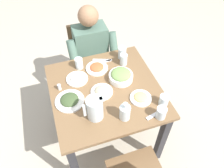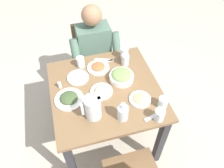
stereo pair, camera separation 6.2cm
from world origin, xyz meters
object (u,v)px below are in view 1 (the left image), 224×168
object	(u,v)px
plate_dolmas	(70,100)
dining_table	(106,99)
chair_near	(90,57)
water_glass_near_left	(79,63)
plate_fries	(141,98)
water_glass_near_right	(161,113)
salt_shaker	(59,87)
plate_yoghurt	(77,78)
salad_bowl	(121,76)
plate_beans	(102,91)
water_glass_by_pitcher	(164,100)
oil_carafe	(125,113)
diner_near	(94,59)
water_glass_far_right	(122,53)
water_pitcher	(95,108)
water_glass_far_left	(124,59)
plate_rice_curry	(97,68)

from	to	relation	value
plate_dolmas	dining_table	bearing A→B (deg)	-173.65
chair_near	water_glass_near_left	bearing A→B (deg)	66.14
chair_near	plate_fries	world-z (taller)	chair_near
water_glass_near_right	salt_shaker	world-z (taller)	water_glass_near_right
plate_yoghurt	chair_near	bearing A→B (deg)	-113.10
salad_bowl	plate_yoghurt	xyz separation A→B (m)	(0.35, -0.12, -0.03)
water_glass_near_left	plate_fries	bearing A→B (deg)	126.72
plate_yoghurt	plate_beans	distance (m)	0.26
water_glass_by_pitcher	oil_carafe	distance (m)	0.32
dining_table	water_glass_near_right	bearing A→B (deg)	128.25
diner_near	salt_shaker	xyz separation A→B (m)	(0.39, 0.41, 0.15)
chair_near	dining_table	bearing A→B (deg)	86.91
water_glass_far_right	water_glass_near_right	distance (m)	0.71
water_glass_by_pitcher	water_glass_near_right	size ratio (longest dim) A/B	0.93
water_glass_near_left	oil_carafe	xyz separation A→B (m)	(-0.19, 0.62, 0.01)
dining_table	water_glass_by_pitcher	size ratio (longest dim) A/B	9.91
chair_near	water_glass_far_right	bearing A→B (deg)	119.07
plate_beans	dining_table	bearing A→B (deg)	-147.22
chair_near	water_glass_near_right	size ratio (longest dim) A/B	8.89
water_pitcher	plate_dolmas	size ratio (longest dim) A/B	0.83
plate_beans	water_glass_far_right	bearing A→B (deg)	-130.94
plate_yoghurt	salt_shaker	size ratio (longest dim) A/B	3.39
water_glass_far_left	water_glass_near_left	bearing A→B (deg)	-12.11
salad_bowl	water_glass_by_pitcher	world-z (taller)	salad_bowl
chair_near	plate_fries	bearing A→B (deg)	101.99
water_glass_far_right	salt_shaker	bearing A→B (deg)	18.56
water_glass_far_right	water_glass_far_left	bearing A→B (deg)	78.01
plate_fries	plate_rice_curry	world-z (taller)	plate_rice_curry
plate_fries	plate_rice_curry	bearing A→B (deg)	-61.81
water_glass_near_left	diner_near	bearing A→B (deg)	-131.33
water_pitcher	plate_yoghurt	size ratio (longest dim) A/B	1.04
plate_yoghurt	water_glass_by_pitcher	size ratio (longest dim) A/B	2.06
water_glass_near_left	salad_bowl	bearing A→B (deg)	139.66
water_glass_far_right	water_glass_far_left	xyz separation A→B (m)	(0.02, 0.09, -0.00)
salad_bowl	plate_dolmas	distance (m)	0.47
plate_dolmas	plate_fries	bearing A→B (deg)	164.17
water_pitcher	water_glass_near_right	distance (m)	0.48
water_glass_near_right	salt_shaker	xyz separation A→B (m)	(0.65, -0.50, -0.02)
oil_carafe	water_glass_near_left	bearing A→B (deg)	-72.73
salad_bowl	plate_beans	xyz separation A→B (m)	(0.20, 0.09, -0.03)
water_glass_by_pitcher	salad_bowl	bearing A→B (deg)	-57.90
diner_near	water_glass_far_left	world-z (taller)	diner_near
chair_near	water_glass_near_right	bearing A→B (deg)	103.32
water_glass_by_pitcher	water_glass_far_left	world-z (taller)	water_glass_far_left
water_pitcher	water_glass_near_left	distance (m)	0.55
plate_fries	water_glass_by_pitcher	size ratio (longest dim) A/B	1.92
water_glass_far_right	plate_yoghurt	bearing A→B (deg)	17.49
chair_near	plate_dolmas	size ratio (longest dim) A/B	3.74
plate_fries	plate_rice_curry	size ratio (longest dim) A/B	0.88
plate_fries	plate_beans	bearing A→B (deg)	-30.66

